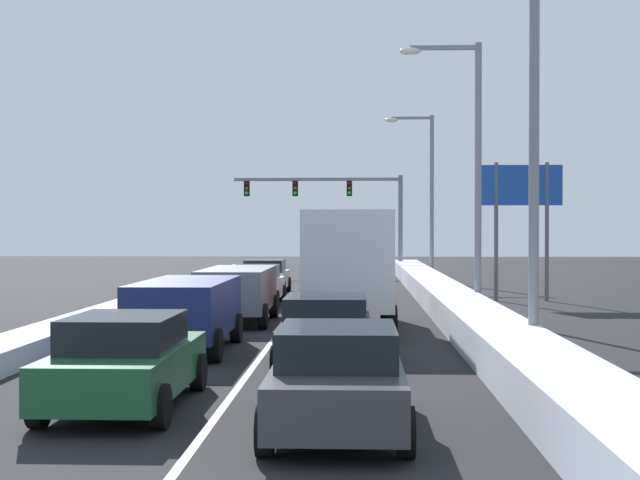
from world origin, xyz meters
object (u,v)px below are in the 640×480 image
(street_lamp_right_mid, at_px, (468,155))
(street_lamp_right_far, at_px, (426,183))
(sedan_green_center_lane_nearest, at_px, (126,361))
(sedan_red_right_lane_fourth, at_px, (348,284))
(traffic_light_gantry, at_px, (341,199))
(box_truck_right_lane_third, at_px, (349,263))
(sedan_tan_right_lane_fifth, at_px, (347,276))
(sedan_silver_center_lane_fifth, at_px, (265,277))
(sedan_white_center_lane_fourth, at_px, (256,285))
(sedan_black_right_lane_second, at_px, (326,331))
(suv_gray_center_lane_third, at_px, (237,290))
(sedan_charcoal_right_lane_nearest, at_px, (338,377))
(street_lamp_right_near, at_px, (517,133))
(suv_navy_center_lane_second, at_px, (186,308))
(roadside_sign_right, at_px, (522,200))

(street_lamp_right_mid, bearing_deg, street_lamp_right_far, 89.54)
(sedan_green_center_lane_nearest, bearing_deg, street_lamp_right_mid, 64.01)
(sedan_red_right_lane_fourth, xyz_separation_m, street_lamp_right_mid, (3.92, -4.72, 4.50))
(sedan_green_center_lane_nearest, distance_m, traffic_light_gantry, 42.41)
(box_truck_right_lane_third, relative_size, sedan_tan_right_lane_fifth, 1.60)
(sedan_silver_center_lane_fifth, bearing_deg, box_truck_right_lane_third, -74.61)
(sedan_white_center_lane_fourth, relative_size, street_lamp_right_mid, 0.51)
(sedan_black_right_lane_second, height_order, street_lamp_right_far, street_lamp_right_far)
(street_lamp_right_far, bearing_deg, box_truck_right_lane_third, -99.59)
(sedan_silver_center_lane_fifth, bearing_deg, suv_gray_center_lane_third, -88.27)
(sedan_red_right_lane_fourth, xyz_separation_m, street_lamp_right_far, (4.08, 15.05, 4.57))
(sedan_charcoal_right_lane_nearest, bearing_deg, sedan_tan_right_lane_fifth, 90.30)
(street_lamp_right_near, bearing_deg, suv_navy_center_lane_second, 168.40)
(street_lamp_right_far, bearing_deg, sedan_green_center_lane_nearest, -102.12)
(suv_gray_center_lane_third, bearing_deg, street_lamp_right_far, 71.25)
(sedan_charcoal_right_lane_nearest, bearing_deg, sedan_red_right_lane_fourth, 90.17)
(sedan_green_center_lane_nearest, bearing_deg, suv_gray_center_lane_third, 89.66)
(street_lamp_right_near, distance_m, roadside_sign_right, 16.92)
(sedan_black_right_lane_second, distance_m, traffic_light_gantry, 38.08)
(street_lamp_right_far, relative_size, roadside_sign_right, 1.64)
(sedan_red_right_lane_fourth, distance_m, sedan_white_center_lane_fourth, 3.47)
(roadside_sign_right, bearing_deg, sedan_white_center_lane_fourth, -167.25)
(sedan_black_right_lane_second, distance_m, box_truck_right_lane_third, 7.08)
(suv_navy_center_lane_second, bearing_deg, street_lamp_right_far, 74.61)
(street_lamp_right_mid, distance_m, roadside_sign_right, 7.44)
(sedan_green_center_lane_nearest, xyz_separation_m, suv_navy_center_lane_second, (-0.29, 6.61, 0.25))
(sedan_red_right_lane_fourth, relative_size, roadside_sign_right, 0.82)
(sedan_green_center_lane_nearest, height_order, sedan_silver_center_lane_fifth, same)
(suv_navy_center_lane_second, height_order, traffic_light_gantry, traffic_light_gantry)
(sedan_black_right_lane_second, distance_m, roadside_sign_right, 19.12)
(roadside_sign_right, bearing_deg, sedan_charcoal_right_lane_nearest, -106.37)
(box_truck_right_lane_third, xyz_separation_m, sedan_silver_center_lane_fifth, (-3.77, 13.70, -1.14))
(sedan_tan_right_lane_fifth, bearing_deg, sedan_black_right_lane_second, -90.58)
(sedan_red_right_lane_fourth, xyz_separation_m, suv_navy_center_lane_second, (-3.67, -13.08, 0.25))
(street_lamp_right_mid, bearing_deg, sedan_tan_right_lane_fifth, 110.19)
(sedan_charcoal_right_lane_nearest, distance_m, sedan_green_center_lane_nearest, 3.75)
(suv_navy_center_lane_second, bearing_deg, traffic_light_gantry, 85.14)
(sedan_green_center_lane_nearest, bearing_deg, sedan_white_center_lane_fourth, 90.22)
(suv_navy_center_lane_second, height_order, street_lamp_right_near, street_lamp_right_near)
(sedan_tan_right_lane_fifth, distance_m, suv_gray_center_lane_third, 13.26)
(sedan_red_right_lane_fourth, height_order, sedan_silver_center_lane_fifth, same)
(box_truck_right_lane_third, bearing_deg, sedan_charcoal_right_lane_nearest, -90.19)
(box_truck_right_lane_third, relative_size, roadside_sign_right, 1.31)
(sedan_charcoal_right_lane_nearest, relative_size, suv_gray_center_lane_third, 0.92)
(sedan_green_center_lane_nearest, height_order, roadside_sign_right, roadside_sign_right)
(sedan_charcoal_right_lane_nearest, xyz_separation_m, street_lamp_right_far, (4.01, 36.23, 4.57))
(sedan_black_right_lane_second, xyz_separation_m, street_lamp_right_mid, (4.22, 10.70, 4.50))
(sedan_green_center_lane_nearest, relative_size, suv_navy_center_lane_second, 0.92)
(sedan_green_center_lane_nearest, xyz_separation_m, sedan_silver_center_lane_fifth, (-0.28, 24.95, 0.00))
(box_truck_right_lane_third, height_order, traffic_light_gantry, traffic_light_gantry)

